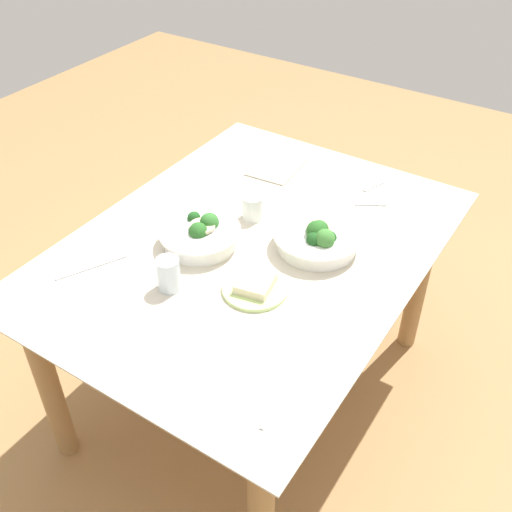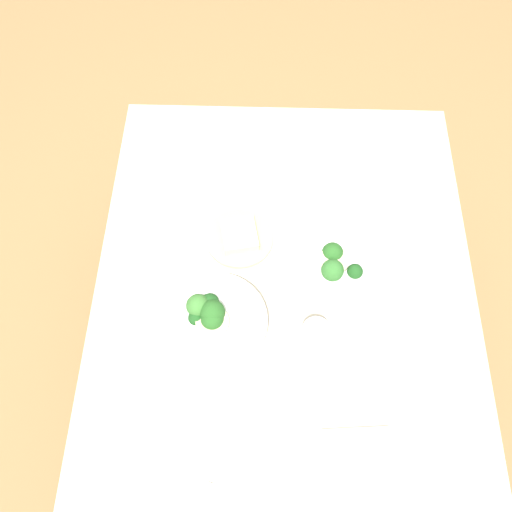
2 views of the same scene
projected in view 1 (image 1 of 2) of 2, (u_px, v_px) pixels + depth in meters
ground_plane at (252, 389)px, 2.32m from camera, size 6.00×6.00×0.00m
dining_table at (251, 269)px, 1.94m from camera, size 1.35×1.02×0.70m
broccoli_bowl_far at (318, 239)px, 1.84m from camera, size 0.27×0.27×0.11m
broccoli_bowl_near at (200, 235)px, 1.86m from camera, size 0.25×0.25×0.10m
bread_side_plate at (255, 286)px, 1.70m from camera, size 0.19×0.19×0.04m
water_glass_center at (169, 274)px, 1.69m from camera, size 0.07×0.07×0.10m
water_glass_side at (253, 207)px, 1.97m from camera, size 0.07×0.07×0.08m
fork_by_far_bowl at (372, 205)px, 2.05m from camera, size 0.07×0.09×0.00m
fork_by_near_bowl at (373, 187)px, 2.14m from camera, size 0.10×0.04×0.00m
table_knife_left at (282, 396)px, 1.42m from camera, size 0.21×0.03×0.00m
table_knife_right at (92, 267)px, 1.79m from camera, size 0.20×0.11×0.00m
napkin_folded_upper at (277, 167)px, 2.24m from camera, size 0.22×0.18×0.01m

